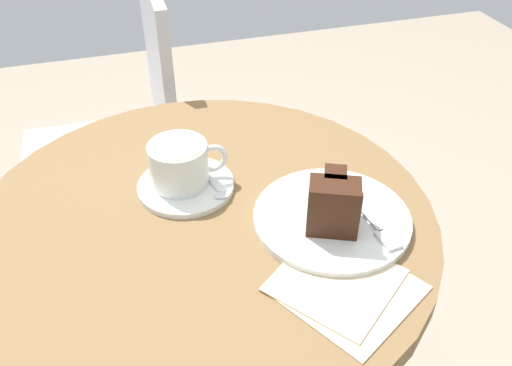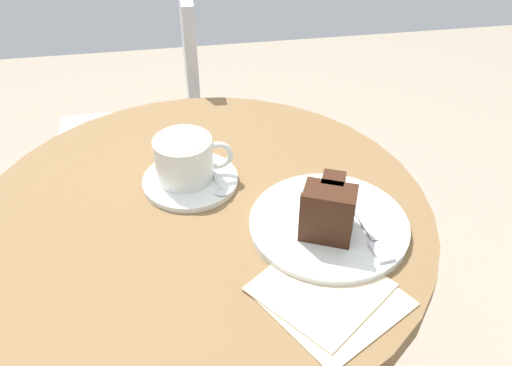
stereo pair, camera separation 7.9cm
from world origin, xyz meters
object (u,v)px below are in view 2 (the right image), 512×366
object	(u,v)px
cake_plate	(329,225)
cafe_chair	(159,122)
saucer	(191,180)
teaspoon	(217,181)
cake_slice	(328,210)
fork	(369,232)
napkin	(326,292)
coffee_cup	(185,158)

from	to	relation	value
cake_plate	cafe_chair	xyz separation A→B (m)	(-0.25, 0.65, -0.20)
cake_plate	cafe_chair	distance (m)	0.72
saucer	cafe_chair	world-z (taller)	cafe_chair
teaspoon	cake_slice	distance (m)	0.20
cafe_chair	fork	bearing A→B (deg)	23.89
saucer	cake_slice	world-z (taller)	cake_slice
teaspoon	cafe_chair	world-z (taller)	cafe_chair
saucer	cake_plate	bearing A→B (deg)	-36.39
fork	cafe_chair	distance (m)	0.77
saucer	cafe_chair	bearing A→B (deg)	96.62
saucer	cafe_chair	size ratio (longest dim) A/B	0.17
napkin	cafe_chair	size ratio (longest dim) A/B	0.26
coffee_cup	napkin	bearing A→B (deg)	-58.96
saucer	cafe_chair	distance (m)	0.55
cake_plate	cake_slice	distance (m)	0.05
saucer	cake_plate	distance (m)	0.23
coffee_cup	napkin	xyz separation A→B (m)	(0.16, -0.26, -0.04)
coffee_cup	cafe_chair	distance (m)	0.56
teaspoon	saucer	bearing A→B (deg)	-123.65
fork	cafe_chair	xyz separation A→B (m)	(-0.29, 0.68, -0.20)
cake_slice	napkin	distance (m)	0.11
coffee_cup	fork	distance (m)	0.30
cake_plate	coffee_cup	bearing A→B (deg)	143.25
coffee_cup	cake_slice	world-z (taller)	cake_slice
cake_plate	napkin	size ratio (longest dim) A/B	1.03
cake_plate	napkin	bearing A→B (deg)	-106.68
teaspoon	coffee_cup	bearing A→B (deg)	-127.26
teaspoon	fork	xyz separation A→B (m)	(0.19, -0.15, 0.00)
teaspoon	cake_slice	world-z (taller)	cake_slice
cake_plate	cafe_chair	bearing A→B (deg)	110.80
teaspoon	cake_slice	bearing A→B (deg)	34.38
cafe_chair	napkin	bearing A→B (deg)	15.96
cake_slice	fork	distance (m)	0.07
teaspoon	napkin	distance (m)	0.26
fork	coffee_cup	bearing A→B (deg)	-132.47
fork	napkin	bearing A→B (deg)	-50.56
coffee_cup	cake_plate	distance (m)	0.24
teaspoon	cake_plate	bearing A→B (deg)	39.80
saucer	coffee_cup	bearing A→B (deg)	132.30
cake_plate	fork	world-z (taller)	fork
teaspoon	cafe_chair	bearing A→B (deg)	-179.97
coffee_cup	cake_plate	world-z (taller)	coffee_cup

